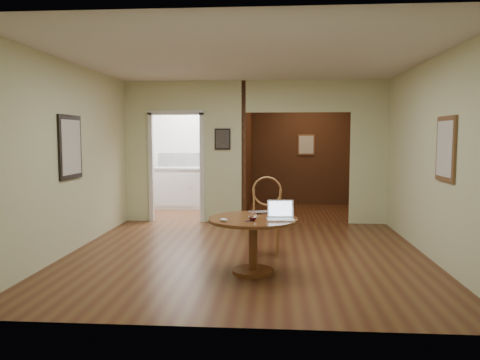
# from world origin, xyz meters

# --- Properties ---
(floor) EXTENTS (5.00, 5.00, 0.00)m
(floor) POSITION_xyz_m (0.00, 0.00, 0.00)
(floor) COLOR #492315
(floor) RESTS_ON ground
(room_shell) EXTENTS (5.20, 7.50, 5.00)m
(room_shell) POSITION_xyz_m (-0.47, 3.10, 1.29)
(room_shell) COLOR silver
(room_shell) RESTS_ON ground
(dining_table) EXTENTS (1.08, 1.08, 0.67)m
(dining_table) POSITION_xyz_m (0.14, -0.85, 0.50)
(dining_table) COLOR brown
(dining_table) RESTS_ON ground
(chair) EXTENTS (0.49, 0.49, 1.09)m
(chair) POSITION_xyz_m (0.28, 0.09, 0.61)
(chair) COLOR olive
(chair) RESTS_ON ground
(open_laptop) EXTENTS (0.33, 0.30, 0.22)m
(open_laptop) POSITION_xyz_m (0.46, -0.92, 0.74)
(open_laptop) COLOR white
(open_laptop) RESTS_ON dining_table
(closed_laptop) EXTENTS (0.41, 0.33, 0.03)m
(closed_laptop) POSITION_xyz_m (0.26, -0.55, 0.69)
(closed_laptop) COLOR silver
(closed_laptop) RESTS_ON dining_table
(mouse) EXTENTS (0.11, 0.08, 0.04)m
(mouse) POSITION_xyz_m (-0.19, -1.12, 0.70)
(mouse) COLOR white
(mouse) RESTS_ON dining_table
(wine_glass) EXTENTS (0.10, 0.10, 0.11)m
(wine_glass) POSITION_xyz_m (0.14, -1.03, 0.73)
(wine_glass) COLOR white
(wine_glass) RESTS_ON dining_table
(pen) EXTENTS (0.10, 0.09, 0.01)m
(pen) POSITION_xyz_m (0.11, -1.06, 0.68)
(pen) COLOR #0C1459
(pen) RESTS_ON dining_table
(kitchen_cabinet) EXTENTS (2.06, 0.60, 0.94)m
(kitchen_cabinet) POSITION_xyz_m (-1.35, 4.20, 0.47)
(kitchen_cabinet) COLOR white
(kitchen_cabinet) RESTS_ON ground
(grocery_bag) EXTENTS (0.39, 0.36, 0.32)m
(grocery_bag) POSITION_xyz_m (-0.55, 4.20, 1.10)
(grocery_bag) COLOR beige
(grocery_bag) RESTS_ON kitchen_cabinet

